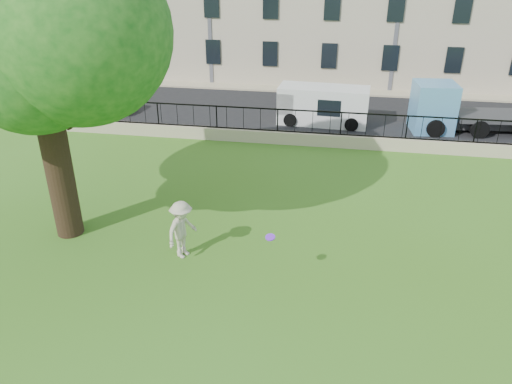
% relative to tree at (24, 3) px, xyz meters
% --- Properties ---
extents(ground, '(120.00, 120.00, 0.00)m').
position_rel_tree_xyz_m(ground, '(5.85, -2.51, -7.27)').
color(ground, '#3B6919').
rests_on(ground, ground).
extents(retaining_wall, '(50.00, 0.40, 0.60)m').
position_rel_tree_xyz_m(retaining_wall, '(5.85, 9.49, -6.97)').
color(retaining_wall, tan).
rests_on(retaining_wall, ground).
extents(iron_railing, '(50.00, 0.05, 1.13)m').
position_rel_tree_xyz_m(iron_railing, '(5.85, 9.49, -6.12)').
color(iron_railing, black).
rests_on(iron_railing, retaining_wall).
extents(street, '(60.00, 9.00, 0.01)m').
position_rel_tree_xyz_m(street, '(5.85, 14.19, -7.27)').
color(street, black).
rests_on(street, ground).
extents(sidewalk, '(60.00, 1.40, 0.12)m').
position_rel_tree_xyz_m(sidewalk, '(5.85, 19.39, -7.21)').
color(sidewalk, tan).
rests_on(sidewalk, ground).
extents(tree, '(8.52, 6.74, 10.81)m').
position_rel_tree_xyz_m(tree, '(0.00, 0.00, 0.00)').
color(tree, black).
rests_on(tree, ground).
extents(man, '(1.11, 1.39, 1.88)m').
position_rel_tree_xyz_m(man, '(4.30, -0.76, -6.33)').
color(man, '#B9AF96').
rests_on(man, ground).
extents(frisbee, '(0.35, 0.35, 0.12)m').
position_rel_tree_xyz_m(frisbee, '(7.15, -1.76, -5.69)').
color(frisbee, '#7126DC').
extents(red_sedan, '(4.44, 1.90, 1.42)m').
position_rel_tree_xyz_m(red_sedan, '(-5.15, 12.89, -6.56)').
color(red_sedan, '#B11D15').
rests_on(red_sedan, street).
extents(white_van, '(4.83, 2.13, 1.98)m').
position_rel_tree_xyz_m(white_van, '(7.85, 12.89, -6.28)').
color(white_van, silver).
rests_on(white_van, street).
extents(blue_truck, '(6.09, 2.68, 2.48)m').
position_rel_tree_xyz_m(blue_truck, '(15.37, 12.89, -6.03)').
color(blue_truck, '#599CD1').
rests_on(blue_truck, street).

